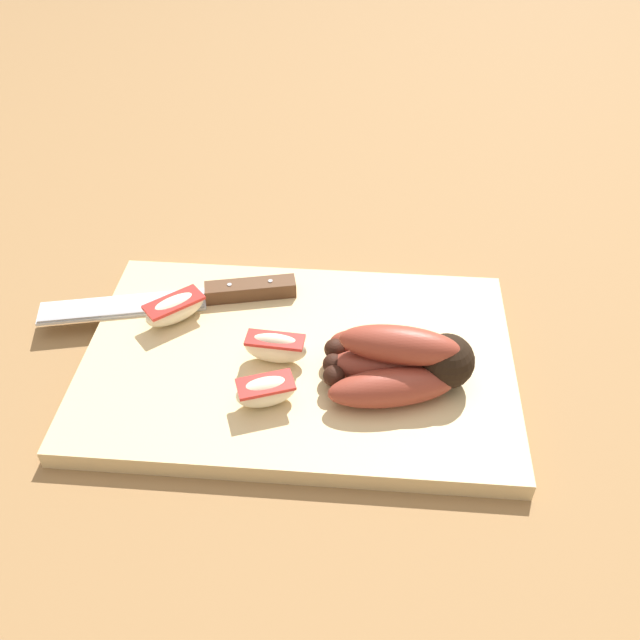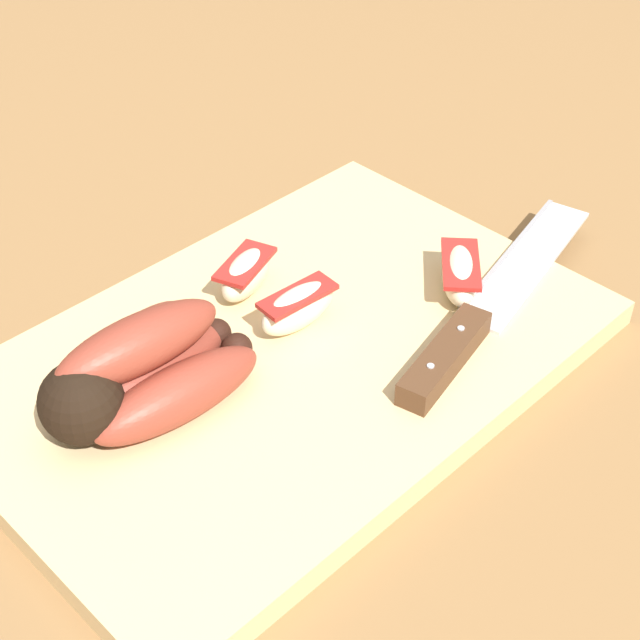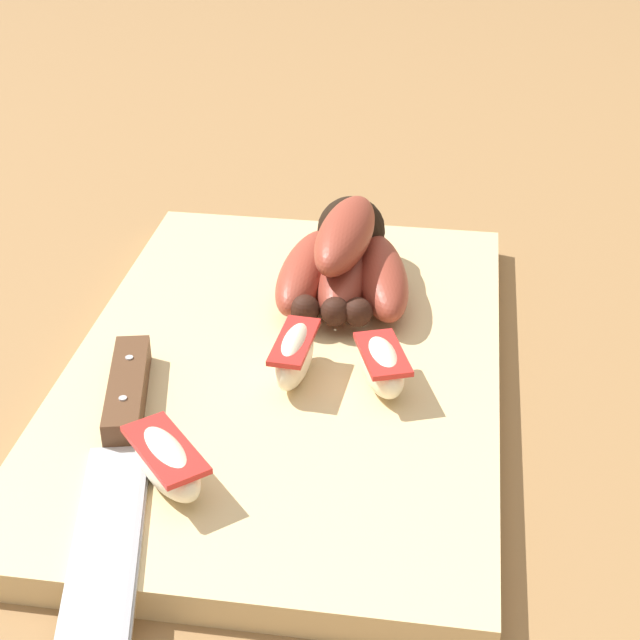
% 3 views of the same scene
% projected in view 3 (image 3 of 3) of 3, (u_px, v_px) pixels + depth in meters
% --- Properties ---
extents(ground_plane, '(6.00, 6.00, 0.00)m').
position_uv_depth(ground_plane, '(315.00, 371.00, 0.70)').
color(ground_plane, olive).
extents(cutting_board, '(0.43, 0.29, 0.02)m').
position_uv_depth(cutting_board, '(285.00, 371.00, 0.68)').
color(cutting_board, '#DBBC84').
rests_on(cutting_board, ground_plane).
extents(banana_bunch, '(0.14, 0.11, 0.07)m').
position_uv_depth(banana_bunch, '(345.00, 259.00, 0.75)').
color(banana_bunch, black).
rests_on(banana_bunch, cutting_board).
extents(chefs_knife, '(0.28, 0.09, 0.02)m').
position_uv_depth(chefs_knife, '(121.00, 440.00, 0.59)').
color(chefs_knife, silver).
rests_on(chefs_knife, cutting_board).
extents(apple_wedge_near, '(0.06, 0.04, 0.03)m').
position_uv_depth(apple_wedge_near, '(382.00, 366.00, 0.64)').
color(apple_wedge_near, '#F4E5C1').
rests_on(apple_wedge_near, cutting_board).
extents(apple_wedge_middle, '(0.07, 0.06, 0.03)m').
position_uv_depth(apple_wedge_middle, '(166.00, 462.00, 0.56)').
color(apple_wedge_middle, '#F4E5C1').
rests_on(apple_wedge_middle, cutting_board).
extents(apple_wedge_far, '(0.06, 0.03, 0.03)m').
position_uv_depth(apple_wedge_far, '(294.00, 355.00, 0.65)').
color(apple_wedge_far, '#F4E5C1').
rests_on(apple_wedge_far, cutting_board).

